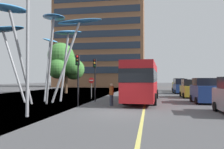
{
  "coord_description": "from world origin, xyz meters",
  "views": [
    {
      "loc": [
        1.8,
        -13.76,
        2.07
      ],
      "look_at": [
        -1.57,
        6.51,
        2.5
      ],
      "focal_mm": 36.11,
      "sensor_mm": 36.0,
      "label": 1
    }
  ],
  "objects_px": {
    "traffic_light_kerb_near": "(78,69)",
    "traffic_light_kerb_far": "(95,71)",
    "car_parked_far": "(190,89)",
    "car_side_street": "(180,87)",
    "car_far_side": "(179,85)",
    "pedestrian": "(111,95)",
    "no_entry_sign": "(91,85)",
    "street_lamp": "(33,25)",
    "leaf_sculpture": "(42,33)",
    "red_bus": "(143,80)",
    "car_parked_mid": "(204,91)"
  },
  "relations": [
    {
      "from": "traffic_light_kerb_near",
      "to": "traffic_light_kerb_far",
      "type": "bearing_deg",
      "value": 85.19
    },
    {
      "from": "car_parked_far",
      "to": "car_side_street",
      "type": "distance_m",
      "value": 7.38
    },
    {
      "from": "car_side_street",
      "to": "car_far_side",
      "type": "xyz_separation_m",
      "value": [
        0.53,
        6.31,
        0.06
      ]
    },
    {
      "from": "pedestrian",
      "to": "no_entry_sign",
      "type": "bearing_deg",
      "value": 118.33
    },
    {
      "from": "car_side_street",
      "to": "street_lamp",
      "type": "xyz_separation_m",
      "value": [
        -10.82,
        -22.5,
        4.08
      ]
    },
    {
      "from": "leaf_sculpture",
      "to": "car_parked_far",
      "type": "relative_size",
      "value": 2.78
    },
    {
      "from": "car_far_side",
      "to": "car_side_street",
      "type": "bearing_deg",
      "value": -94.78
    },
    {
      "from": "street_lamp",
      "to": "red_bus",
      "type": "bearing_deg",
      "value": 59.63
    },
    {
      "from": "red_bus",
      "to": "car_far_side",
      "type": "distance_m",
      "value": 19.85
    },
    {
      "from": "traffic_light_kerb_near",
      "to": "car_parked_far",
      "type": "distance_m",
      "value": 14.32
    },
    {
      "from": "car_side_street",
      "to": "pedestrian",
      "type": "distance_m",
      "value": 18.27
    },
    {
      "from": "red_bus",
      "to": "pedestrian",
      "type": "relative_size",
      "value": 6.58
    },
    {
      "from": "traffic_light_kerb_far",
      "to": "car_parked_far",
      "type": "bearing_deg",
      "value": 32.64
    },
    {
      "from": "traffic_light_kerb_far",
      "to": "car_far_side",
      "type": "height_order",
      "value": "traffic_light_kerb_far"
    },
    {
      "from": "car_parked_mid",
      "to": "car_side_street",
      "type": "distance_m",
      "value": 13.35
    },
    {
      "from": "car_side_street",
      "to": "no_entry_sign",
      "type": "xyz_separation_m",
      "value": [
        -10.49,
        -10.93,
        0.51
      ]
    },
    {
      "from": "red_bus",
      "to": "leaf_sculpture",
      "type": "height_order",
      "value": "leaf_sculpture"
    },
    {
      "from": "street_lamp",
      "to": "traffic_light_kerb_far",
      "type": "bearing_deg",
      "value": 81.57
    },
    {
      "from": "red_bus",
      "to": "traffic_light_kerb_far",
      "type": "distance_m",
      "value": 4.56
    },
    {
      "from": "car_parked_far",
      "to": "car_side_street",
      "type": "height_order",
      "value": "car_side_street"
    },
    {
      "from": "street_lamp",
      "to": "no_entry_sign",
      "type": "relative_size",
      "value": 3.58
    },
    {
      "from": "red_bus",
      "to": "car_parked_mid",
      "type": "relative_size",
      "value": 3.01
    },
    {
      "from": "traffic_light_kerb_far",
      "to": "pedestrian",
      "type": "distance_m",
      "value": 4.32
    },
    {
      "from": "car_parked_far",
      "to": "street_lamp",
      "type": "xyz_separation_m",
      "value": [
        -10.89,
        -15.12,
        4.11
      ]
    },
    {
      "from": "car_parked_far",
      "to": "no_entry_sign",
      "type": "relative_size",
      "value": 1.79
    },
    {
      "from": "car_side_street",
      "to": "street_lamp",
      "type": "bearing_deg",
      "value": -115.68
    },
    {
      "from": "car_parked_mid",
      "to": "car_parked_far",
      "type": "height_order",
      "value": "car_parked_mid"
    },
    {
      "from": "no_entry_sign",
      "to": "leaf_sculpture",
      "type": "bearing_deg",
      "value": -128.53
    },
    {
      "from": "traffic_light_kerb_near",
      "to": "car_far_side",
      "type": "height_order",
      "value": "traffic_light_kerb_near"
    },
    {
      "from": "traffic_light_kerb_far",
      "to": "no_entry_sign",
      "type": "xyz_separation_m",
      "value": [
        -1.01,
        2.58,
        -1.35
      ]
    },
    {
      "from": "pedestrian",
      "to": "street_lamp",
      "type": "bearing_deg",
      "value": -120.77
    },
    {
      "from": "street_lamp",
      "to": "traffic_light_kerb_near",
      "type": "bearing_deg",
      "value": 78.67
    },
    {
      "from": "car_parked_mid",
      "to": "no_entry_sign",
      "type": "bearing_deg",
      "value": 167.27
    },
    {
      "from": "car_parked_mid",
      "to": "pedestrian",
      "type": "relative_size",
      "value": 2.18
    },
    {
      "from": "traffic_light_kerb_far",
      "to": "car_parked_mid",
      "type": "distance_m",
      "value": 9.87
    },
    {
      "from": "leaf_sculpture",
      "to": "car_parked_mid",
      "type": "bearing_deg",
      "value": 7.74
    },
    {
      "from": "no_entry_sign",
      "to": "pedestrian",
      "type": "bearing_deg",
      "value": -61.67
    },
    {
      "from": "car_parked_mid",
      "to": "car_side_street",
      "type": "bearing_deg",
      "value": 90.93
    },
    {
      "from": "leaf_sculpture",
      "to": "no_entry_sign",
      "type": "distance_m",
      "value": 7.27
    },
    {
      "from": "traffic_light_kerb_far",
      "to": "pedestrian",
      "type": "xyz_separation_m",
      "value": [
        2.11,
        -3.21,
        -1.98
      ]
    },
    {
      "from": "car_parked_far",
      "to": "pedestrian",
      "type": "bearing_deg",
      "value": -128.61
    },
    {
      "from": "leaf_sculpture",
      "to": "car_side_street",
      "type": "bearing_deg",
      "value": 47.58
    },
    {
      "from": "car_parked_mid",
      "to": "street_lamp",
      "type": "relative_size",
      "value": 0.47
    },
    {
      "from": "car_parked_far",
      "to": "no_entry_sign",
      "type": "xyz_separation_m",
      "value": [
        -10.57,
        -3.55,
        0.54
      ]
    },
    {
      "from": "leaf_sculpture",
      "to": "street_lamp",
      "type": "relative_size",
      "value": 1.39
    },
    {
      "from": "car_parked_mid",
      "to": "no_entry_sign",
      "type": "distance_m",
      "value": 10.99
    },
    {
      "from": "red_bus",
      "to": "no_entry_sign",
      "type": "bearing_deg",
      "value": 161.82
    },
    {
      "from": "no_entry_sign",
      "to": "street_lamp",
      "type": "bearing_deg",
      "value": -91.6
    },
    {
      "from": "car_side_street",
      "to": "car_parked_far",
      "type": "bearing_deg",
      "value": -89.39
    },
    {
      "from": "red_bus",
      "to": "leaf_sculpture",
      "type": "xyz_separation_m",
      "value": [
        -8.88,
        -2.57,
        4.17
      ]
    }
  ]
}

